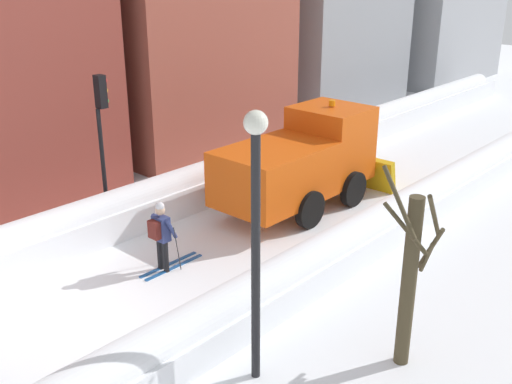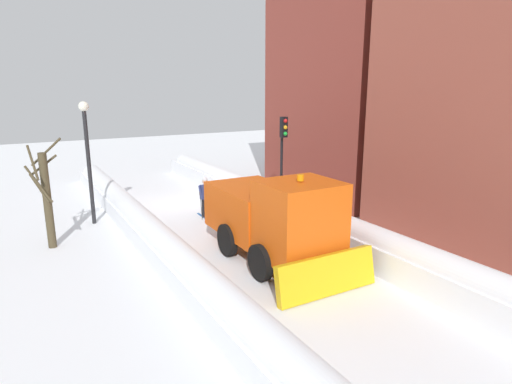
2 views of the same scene
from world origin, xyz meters
name	(u,v)px [view 1 (image 1 of 2)]	position (x,y,z in m)	size (l,w,h in m)	color
ground_plane	(344,192)	(0.00, 10.00, 0.00)	(80.00, 80.00, 0.00)	white
snowbank_left	(278,157)	(-2.86, 10.00, 0.62)	(1.10, 36.00, 1.30)	white
snowbank_right	(425,199)	(2.86, 10.00, 0.52)	(1.10, 36.00, 1.14)	white
building_brick_mid	(171,0)	(-8.86, 10.49, 5.66)	(6.83, 7.91, 11.30)	brown
plow_truck	(303,161)	(-0.31, 8.13, 1.48)	(3.20, 5.98, 3.12)	#DB510F
skier	(161,233)	(-0.28, 2.55, 1.00)	(0.62, 1.80, 1.81)	black
traffic_light_pole	(102,122)	(-3.69, 3.44, 3.01)	(0.28, 0.42, 4.29)	black
street_lamp	(256,217)	(4.14, 1.07, 3.19)	(0.40, 0.40, 5.01)	black
bare_tree_near	(410,276)	(5.93, 3.24, 1.85)	(1.26, 1.24, 3.86)	#453B27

